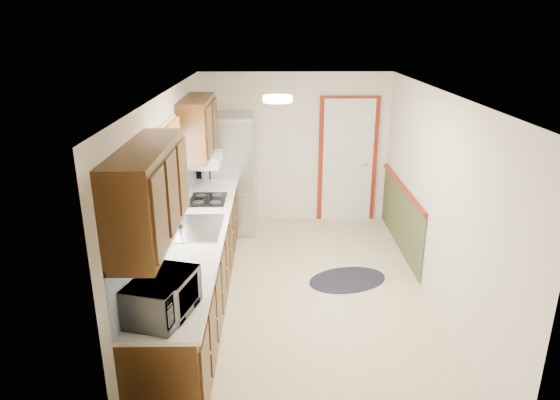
{
  "coord_description": "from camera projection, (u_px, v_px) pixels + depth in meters",
  "views": [
    {
      "loc": [
        -0.35,
        -5.32,
        3.06
      ],
      "look_at": [
        -0.27,
        0.14,
        1.15
      ],
      "focal_mm": 32.0,
      "sensor_mm": 36.0,
      "label": 1
    }
  ],
  "objects": [
    {
      "name": "microwave",
      "position": [
        162.0,
        293.0,
        3.8
      ],
      "size": [
        0.47,
        0.65,
        0.4
      ],
      "primitive_type": "imported",
      "rotation": [
        0.0,
        0.0,
        1.3
      ],
      "color": "white",
      "rests_on": "kitchen_run"
    },
    {
      "name": "ceiling_fixture",
      "position": [
        278.0,
        99.0,
        5.06
      ],
      "size": [
        0.3,
        0.3,
        0.06
      ],
      "primitive_type": "cylinder",
      "color": "#FFD88C",
      "rests_on": "room_shell"
    },
    {
      "name": "kitchen_run",
      "position": [
        193.0,
        243.0,
        5.48
      ],
      "size": [
        0.63,
        4.0,
        2.2
      ],
      "color": "#3A210D",
      "rests_on": "ground"
    },
    {
      "name": "rug",
      "position": [
        347.0,
        280.0,
        6.35
      ],
      "size": [
        1.18,
        0.95,
        0.01
      ],
      "primitive_type": "ellipsoid",
      "rotation": [
        0.0,
        0.0,
        0.33
      ],
      "color": "black",
      "rests_on": "ground"
    },
    {
      "name": "back_wall_trim",
      "position": [
        359.0,
        172.0,
        7.84
      ],
      "size": [
        1.12,
        2.3,
        2.08
      ],
      "color": "maroon",
      "rests_on": "ground"
    },
    {
      "name": "room_shell",
      "position": [
        304.0,
        200.0,
        5.64
      ],
      "size": [
        3.2,
        5.2,
        2.52
      ],
      "color": "beige",
      "rests_on": "ground"
    },
    {
      "name": "refrigerator",
      "position": [
        230.0,
        174.0,
        7.66
      ],
      "size": [
        0.76,
        0.76,
        1.82
      ],
      "rotation": [
        0.0,
        0.0,
        0.01
      ],
      "color": "#B7B7BC",
      "rests_on": "ground"
    },
    {
      "name": "cooktop",
      "position": [
        208.0,
        199.0,
        6.41
      ],
      "size": [
        0.45,
        0.55,
        0.02
      ],
      "primitive_type": "cube",
      "color": "black",
      "rests_on": "kitchen_run"
    }
  ]
}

